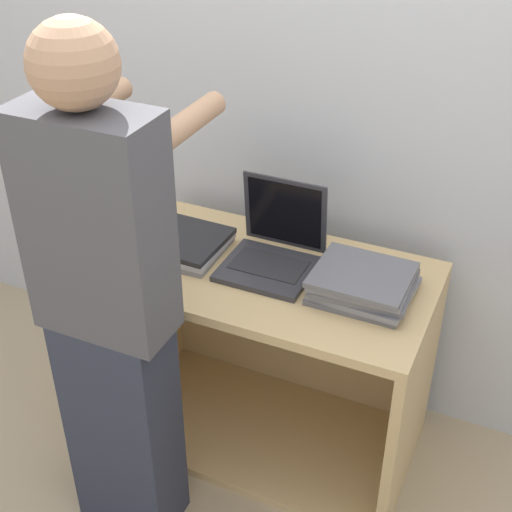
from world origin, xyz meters
The scene contains 7 objects.
ground_plane centered at (0.00, 0.00, 0.00)m, with size 12.00×12.00×0.00m, color tan.
wall_back centered at (0.00, 0.74, 1.20)m, with size 8.00×0.05×2.40m.
cart centered at (0.00, 0.39, 0.40)m, with size 1.15×0.64×0.79m.
laptop_open centered at (0.00, 0.37, 0.85)m, with size 0.31×0.31×0.29m.
laptop_stack_left centered at (-0.34, 0.32, 0.82)m, with size 0.32×0.29×0.06m.
laptop_stack_right centered at (0.34, 0.32, 0.84)m, with size 0.33×0.29×0.09m.
person centered at (-0.29, -0.20, 0.89)m, with size 0.40×0.54×1.75m.
Camera 1 is at (0.81, -1.56, 2.18)m, focal length 50.00 mm.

